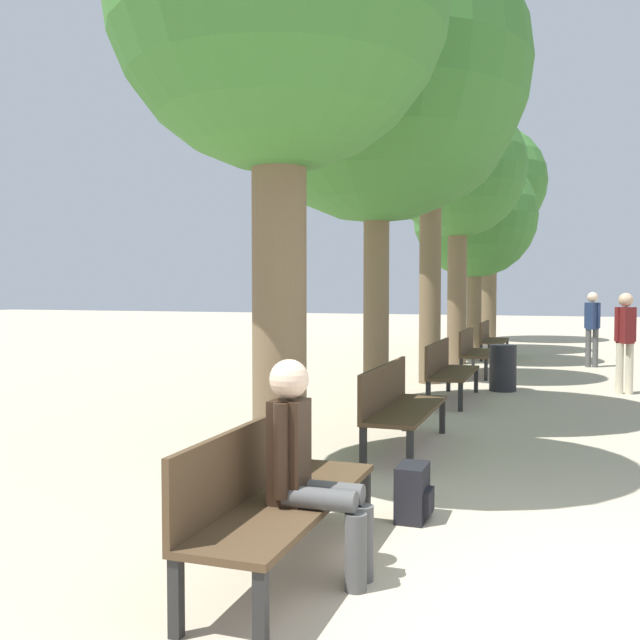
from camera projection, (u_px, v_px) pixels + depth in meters
ground_plane at (608, 616)px, 3.58m from camera, size 80.00×80.00×0.00m
bench_row_0 at (272, 486)px, 4.16m from camera, size 0.52×1.90×0.86m
bench_row_1 at (397, 401)px, 7.30m from camera, size 0.52×1.90×0.86m
bench_row_2 at (447, 367)px, 10.45m from camera, size 0.52×1.90×0.86m
bench_row_3 at (474, 349)px, 13.60m from camera, size 0.52×1.90×0.86m
bench_row_4 at (491, 337)px, 16.74m from camera, size 0.52×1.90×0.86m
tree_row_0 at (279, 6)px, 5.65m from camera, size 2.75×2.75×5.33m
tree_row_1 at (377, 72)px, 8.62m from camera, size 3.67×3.67×6.12m
tree_row_2 at (431, 132)px, 12.17m from camera, size 2.59×2.59×5.68m
tree_row_3 at (458, 172)px, 15.31m from camera, size 2.93×2.93×5.67m
tree_row_4 at (475, 217)px, 18.34m from camera, size 3.17×3.17×5.09m
tree_row_5 at (489, 184)px, 21.74m from camera, size 3.44×3.44×6.60m
person_seated at (308, 463)px, 4.02m from camera, size 0.59×0.33×1.25m
backpack at (413, 493)px, 5.06m from camera, size 0.24×0.33×0.39m
pedestrian_near at (592, 324)px, 14.79m from camera, size 0.32×0.28×1.56m
pedestrian_far at (625, 336)px, 11.03m from camera, size 0.32×0.28×1.57m
trash_bin at (503, 368)px, 11.40m from camera, size 0.43×0.43×0.74m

